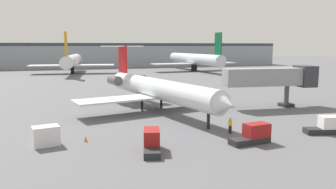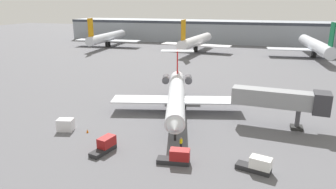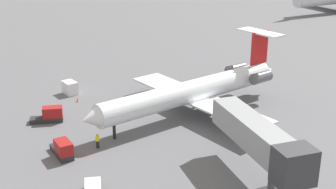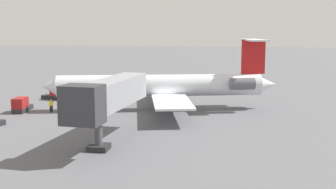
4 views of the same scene
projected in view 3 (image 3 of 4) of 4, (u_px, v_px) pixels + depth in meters
name	position (u px, v px, depth m)	size (l,w,h in m)	color
ground_plane	(202.00, 118.00, 58.38)	(400.00, 400.00, 0.10)	#5B5B60
regional_jet	(196.00, 90.00, 58.52)	(23.42, 30.75, 9.27)	silver
jet_bridge	(263.00, 142.00, 41.62)	(14.51, 4.12, 6.22)	gray
ground_crew_marshaller	(98.00, 141.00, 50.11)	(0.31, 0.43, 1.69)	black
baggage_tug_lead	(50.00, 115.00, 56.94)	(2.30, 4.22, 1.90)	#262628
baggage_tug_spare	(63.00, 149.00, 48.25)	(4.14, 1.87, 1.90)	#262628
cargo_container_uld	(70.00, 88.00, 66.38)	(2.64, 2.04, 1.85)	silver
traffic_cone_near	(77.00, 100.00, 63.61)	(0.36, 0.36, 0.55)	orange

